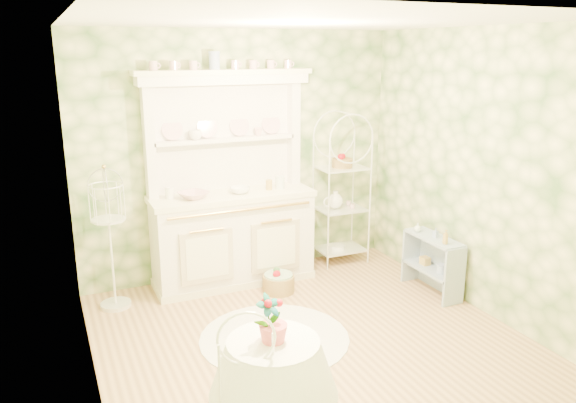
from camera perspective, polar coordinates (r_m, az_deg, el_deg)
name	(u,v)px	position (r m, az deg, el deg)	size (l,w,h in m)	color
floor	(311,340)	(5.13, 2.35, -13.88)	(3.60, 3.60, 0.00)	tan
ceiling	(315,21)	(4.48, 2.74, 17.86)	(3.60, 3.60, 0.00)	white
wall_left	(82,219)	(4.17, -20.22, -1.66)	(3.60, 3.60, 0.00)	beige
wall_right	(482,174)	(5.64, 19.13, 2.70)	(3.60, 3.60, 0.00)	beige
wall_back	(240,156)	(6.25, -4.89, 4.65)	(3.60, 3.60, 0.00)	beige
wall_front	(461,268)	(3.19, 17.19, -6.49)	(3.60, 3.60, 0.00)	beige
kitchen_dresser	(231,181)	(5.97, -5.76, 2.11)	(1.87, 0.61, 2.29)	white
bakers_rack	(342,185)	(6.63, 5.47, 1.71)	(0.59, 0.42, 1.90)	white
side_shelf	(432,263)	(6.11, 14.45, -6.08)	(0.28, 0.75, 0.65)	#95A8BC
round_table	(274,395)	(3.85, -1.47, -19.05)	(0.60, 0.60, 0.65)	white
birdcage_stand	(110,237)	(5.71, -17.64, -3.42)	(0.35, 0.35, 1.48)	white
floor_basket	(279,281)	(5.99, -0.97, -8.07)	(0.37, 0.37, 0.24)	#9D7C45
lace_rug	(274,338)	(5.15, -1.39, -13.65)	(1.34, 1.34, 0.01)	white
bowl_floral	(194,198)	(5.83, -9.57, 0.37)	(0.29, 0.29, 0.07)	white
bowl_white	(240,192)	(5.99, -4.91, 0.92)	(0.21, 0.21, 0.07)	white
cup_left	(196,137)	(5.94, -9.37, 6.49)	(0.13, 0.13, 0.10)	white
cup_right	(258,133)	(6.15, -3.03, 6.97)	(0.09, 0.09, 0.09)	white
potted_geranium	(269,323)	(3.56, -1.94, -12.25)	(0.17, 0.12, 0.32)	#3F7238
bottle_amber	(445,238)	(5.80, 15.70, -3.55)	(0.06, 0.06, 0.15)	#AF8E41
bottle_blue	(435,234)	(5.98, 14.75, -3.20)	(0.05, 0.05, 0.10)	#90A3CB
bottle_glass	(418,229)	(6.12, 13.02, -2.72)	(0.08, 0.08, 0.10)	silver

